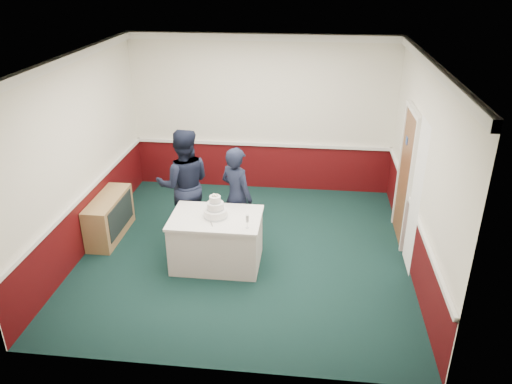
# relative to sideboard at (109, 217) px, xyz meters

# --- Properties ---
(ground) EXTENTS (5.00, 5.00, 0.00)m
(ground) POSITION_rel_sideboard_xyz_m (2.28, -0.25, -0.35)
(ground) COLOR #112B28
(ground) RESTS_ON ground
(room_shell) EXTENTS (5.00, 5.00, 3.00)m
(room_shell) POSITION_rel_sideboard_xyz_m (2.36, 0.36, 1.62)
(room_shell) COLOR white
(room_shell) RESTS_ON ground
(sideboard) EXTENTS (0.41, 1.20, 0.70)m
(sideboard) POSITION_rel_sideboard_xyz_m (0.00, 0.00, 0.00)
(sideboard) COLOR tan
(sideboard) RESTS_ON ground
(cake_table) EXTENTS (1.32, 0.92, 0.79)m
(cake_table) POSITION_rel_sideboard_xyz_m (1.90, -0.60, 0.05)
(cake_table) COLOR white
(cake_table) RESTS_ON ground
(wedding_cake) EXTENTS (0.35, 0.35, 0.36)m
(wedding_cake) POSITION_rel_sideboard_xyz_m (1.90, -0.60, 0.55)
(wedding_cake) COLOR white
(wedding_cake) RESTS_ON cake_table
(cake_knife) EXTENTS (0.10, 0.21, 0.00)m
(cake_knife) POSITION_rel_sideboard_xyz_m (1.87, -0.80, 0.44)
(cake_knife) COLOR silver
(cake_knife) RESTS_ON cake_table
(champagne_flute) EXTENTS (0.05, 0.05, 0.21)m
(champagne_flute) POSITION_rel_sideboard_xyz_m (2.40, -0.88, 0.58)
(champagne_flute) COLOR silver
(champagne_flute) RESTS_ON cake_table
(person_man) EXTENTS (1.04, 0.89, 1.84)m
(person_man) POSITION_rel_sideboard_xyz_m (1.24, 0.18, 0.57)
(person_man) COLOR black
(person_man) RESTS_ON ground
(person_woman) EXTENTS (0.71, 0.66, 1.63)m
(person_woman) POSITION_rel_sideboard_xyz_m (2.11, 0.04, 0.47)
(person_woman) COLOR black
(person_woman) RESTS_ON ground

